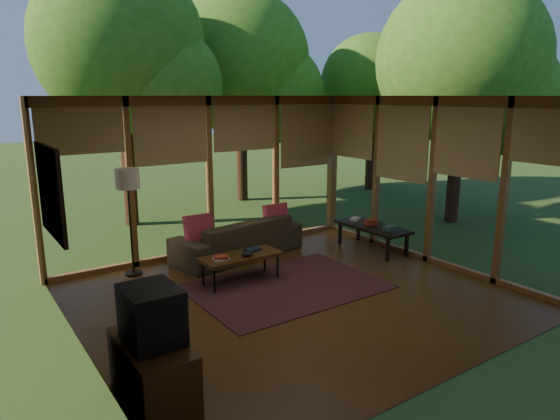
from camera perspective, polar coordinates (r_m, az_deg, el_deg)
floor at (r=6.96m, az=1.70°, el=-9.90°), size 5.50×5.50×0.00m
ceiling at (r=6.41m, az=1.87°, el=12.92°), size 5.50×5.50×0.00m
wall_left at (r=5.45m, az=-22.28°, el=-2.44°), size 0.04×5.00×2.70m
wall_front at (r=4.84m, az=19.62°, el=-4.09°), size 5.50×0.04×2.70m
window_wall_back at (r=8.66m, az=-8.06°, el=3.85°), size 5.50×0.12×2.70m
window_wall_right at (r=8.45m, az=17.02°, el=3.18°), size 0.12×5.00×2.70m
exterior_lawn at (r=17.89m, az=7.29°, el=4.14°), size 40.00×40.00×0.00m
tree_nw at (r=10.99m, az=-17.91°, el=17.56°), size 3.42×3.42×5.42m
tree_ne at (r=13.16m, az=-4.80°, el=16.43°), size 3.63×3.63×5.33m
tree_se at (r=11.31m, az=19.98°, el=15.70°), size 3.47×3.47×5.13m
tree_far at (r=14.70m, az=10.20°, el=13.93°), size 2.78×2.78×4.40m
rug at (r=7.30m, az=0.74°, el=-8.72°), size 2.67×1.89×0.01m
sofa at (r=8.57m, az=-4.83°, el=-3.15°), size 2.39×1.24×0.66m
pillow_left at (r=8.12m, az=-9.28°, el=-2.17°), size 0.45×0.24×0.48m
pillow_right at (r=8.84m, az=-0.48°, el=-0.79°), size 0.44×0.24×0.46m
ct_book_lower at (r=7.15m, az=-6.75°, el=-5.58°), size 0.24×0.20×0.03m
ct_book_upper at (r=7.14m, az=-6.75°, el=-5.35°), size 0.24×0.22×0.03m
ct_book_side at (r=7.54m, az=-3.17°, el=-4.53°), size 0.25×0.20×0.03m
ct_bowl at (r=7.29m, az=-3.77°, el=-5.00°), size 0.16×0.16×0.07m
media_cabinet at (r=4.80m, az=-14.31°, el=-17.58°), size 0.50×1.00×0.60m
television at (r=4.55m, az=-14.47°, el=-11.53°), size 0.45×0.55×0.50m
console_book_a at (r=8.72m, az=12.40°, el=-2.03°), size 0.23×0.18×0.08m
console_book_b at (r=9.02m, az=10.32°, el=-1.37°), size 0.25×0.22×0.10m
console_book_c at (r=9.30m, az=8.59°, el=-1.01°), size 0.23×0.21×0.05m
floor_lamp at (r=7.76m, az=-17.02°, el=2.76°), size 0.36×0.36×1.65m
coffee_table at (r=7.37m, az=-4.50°, el=-5.38°), size 1.20×0.50×0.43m
side_console at (r=9.01m, az=10.52°, el=-2.01°), size 0.60×1.40×0.46m
wall_painting at (r=6.76m, az=-24.73°, el=1.93°), size 0.06×1.35×1.15m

